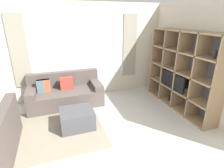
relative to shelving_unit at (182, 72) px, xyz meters
name	(u,v)px	position (x,y,z in m)	size (l,w,h in m)	color
wall_back	(80,52)	(-2.35, 1.62, 0.36)	(6.27, 0.11, 2.70)	beige
wall_right	(194,58)	(0.22, -0.08, 0.36)	(0.07, 4.53, 2.70)	beige
area_rug	(46,131)	(-3.42, -0.04, -0.99)	(2.39, 1.88, 0.01)	gray
shelving_unit	(182,72)	(0.00, 0.00, 0.00)	(0.43, 2.29, 2.01)	#515660
couch_main	(65,94)	(-2.89, 1.14, -0.68)	(1.95, 0.91, 0.86)	#564C47
ottoman	(77,119)	(-2.75, -0.08, -0.79)	(0.71, 0.62, 0.41)	#47474C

